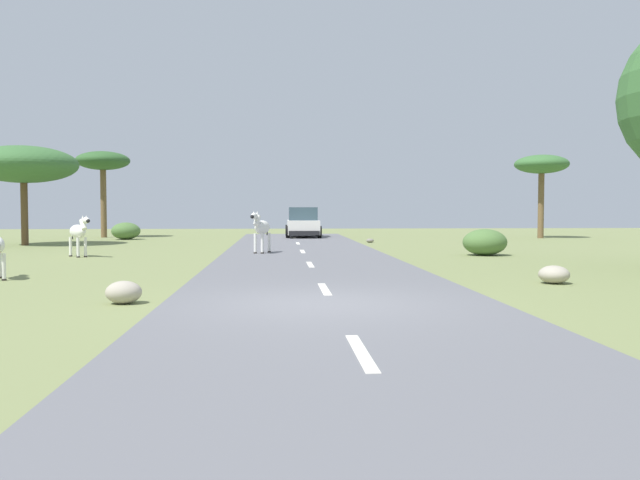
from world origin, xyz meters
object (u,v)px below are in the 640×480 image
object	(u,v)px
bush_0	(485,242)
bush_1	(126,231)
tree_1	(103,162)
rock_0	(124,292)
zebra_1	(79,232)
tree_2	(542,166)
car_0	(303,223)
tree_3	(23,165)
rock_2	(554,275)
zebra_0	(261,228)
rock_1	(370,241)

from	to	relation	value
bush_0	bush_1	size ratio (longest dim) A/B	1.02
tree_1	rock_0	world-z (taller)	tree_1
zebra_1	tree_1	size ratio (longest dim) A/B	0.29
tree_1	tree_2	xyz separation A→B (m)	(25.50, -2.55, -0.26)
car_0	bush_0	distance (m)	16.25
car_0	tree_3	size ratio (longest dim) A/B	0.89
tree_1	tree_2	world-z (taller)	tree_1
bush_1	tree_2	bearing A→B (deg)	0.46
tree_3	bush_1	world-z (taller)	tree_3
bush_1	rock_2	size ratio (longest dim) A/B	2.18
zebra_1	car_0	size ratio (longest dim) A/B	0.34
bush_0	rock_2	distance (m)	9.12
zebra_1	tree_3	bearing A→B (deg)	-97.11
zebra_0	bush_0	world-z (taller)	zebra_0
zebra_0	bush_1	distance (m)	14.68
rock_0	rock_2	distance (m)	9.43
tree_3	bush_1	size ratio (longest dim) A/B	3.11
rock_0	rock_2	size ratio (longest dim) A/B	0.89
car_0	tree_3	bearing A→B (deg)	28.63
rock_2	rock_0	bearing A→B (deg)	-163.85
tree_2	tree_3	world-z (taller)	tree_2
tree_3	bush_1	xyz separation A→B (m)	(3.37, 5.58, -3.27)
bush_1	tree_3	bearing A→B (deg)	-121.12
tree_2	rock_1	world-z (taller)	tree_2
zebra_0	rock_0	bearing A→B (deg)	100.65
tree_2	rock_2	xyz separation A→B (m)	(-8.92, -22.71, -3.97)
zebra_1	tree_2	distance (m)	26.24
bush_1	rock_1	xyz separation A→B (m)	(13.02, -4.31, -0.37)
zebra_1	car_0	distance (m)	17.17
rock_1	rock_2	distance (m)	18.29
rock_1	bush_1	bearing A→B (deg)	161.67
zebra_1	rock_2	world-z (taller)	zebra_1
rock_2	bush_1	bearing A→B (deg)	123.11
zebra_0	car_0	distance (m)	14.16
zebra_0	bush_0	xyz separation A→B (m)	(8.17, -1.06, -0.51)
zebra_1	rock_1	xyz separation A→B (m)	(11.64, 9.04, -0.78)
zebra_0	bush_1	size ratio (longest dim) A/B	1.01
zebra_0	rock_1	size ratio (longest dim) A/B	4.16
car_0	rock_2	distance (m)	24.58
zebra_1	tree_1	bearing A→B (deg)	-117.04
tree_2	rock_1	bearing A→B (deg)	-156.97
tree_2	rock_2	bearing A→B (deg)	-111.43
tree_2	bush_1	xyz separation A→B (m)	(-23.61, -0.19, -3.70)
bush_1	rock_2	world-z (taller)	bush_1
zebra_1	tree_1	distance (m)	16.80
zebra_0	bush_0	size ratio (longest dim) A/B	0.99
tree_3	rock_0	distance (m)	21.82
zebra_0	zebra_1	size ratio (longest dim) A/B	1.08
zebra_0	zebra_1	distance (m)	6.48
tree_1	bush_1	bearing A→B (deg)	-55.25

